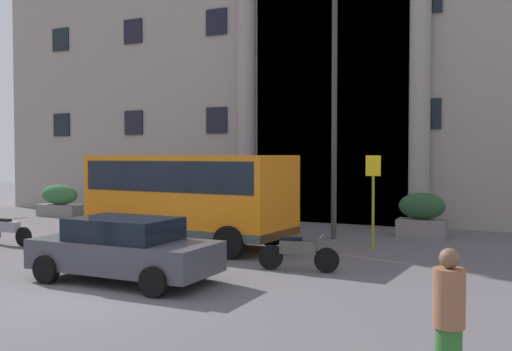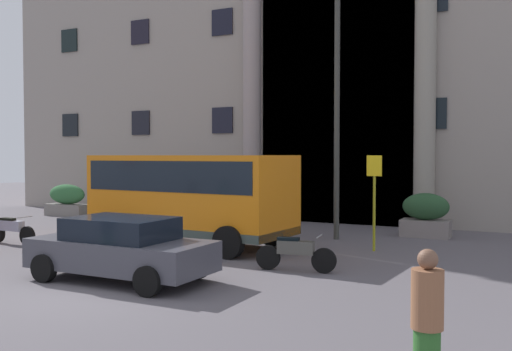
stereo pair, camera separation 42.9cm
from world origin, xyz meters
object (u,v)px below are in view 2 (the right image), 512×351
object	(u,v)px
bus_stop_sign	(374,192)
parked_compact_extra	(121,248)
motorcycle_near_kerb	(11,230)
motorcycle_far_end	(96,236)
hedge_planter_entrance_left	(122,204)
orange_minibus	(191,192)
hedge_planter_far_west	(245,208)
hedge_planter_far_east	(67,201)
scooter_by_planter	(294,252)
hedge_planter_entrance_right	(426,216)
pedestrian_man_crossing	(427,326)
lamppost_plaza_centre	(337,87)

from	to	relation	value
bus_stop_sign	parked_compact_extra	size ratio (longest dim) A/B	0.66
motorcycle_near_kerb	motorcycle_far_end	size ratio (longest dim) A/B	0.96
hedge_planter_entrance_left	motorcycle_far_end	distance (m)	8.56
orange_minibus	parked_compact_extra	distance (m)	5.06
hedge_planter_far_west	hedge_planter_far_east	size ratio (longest dim) A/B	0.80
scooter_by_planter	bus_stop_sign	bearing A→B (deg)	66.64
hedge_planter_far_east	scooter_by_planter	bearing A→B (deg)	-25.80
bus_stop_sign	scooter_by_planter	xyz separation A→B (m)	(-0.98, -3.70, -1.27)
hedge_planter_far_east	motorcycle_far_end	world-z (taller)	hedge_planter_far_east
orange_minibus	motorcycle_near_kerb	bearing A→B (deg)	-153.15
hedge_planter_entrance_right	pedestrian_man_crossing	world-z (taller)	pedestrian_man_crossing
bus_stop_sign	pedestrian_man_crossing	world-z (taller)	bus_stop_sign
orange_minibus	pedestrian_man_crossing	world-z (taller)	orange_minibus
scooter_by_planter	pedestrian_man_crossing	size ratio (longest dim) A/B	1.12
orange_minibus	bus_stop_sign	distance (m)	5.54
motorcycle_far_end	pedestrian_man_crossing	distance (m)	12.06
lamppost_plaza_centre	pedestrian_man_crossing	bearing A→B (deg)	-66.99
scooter_by_planter	motorcycle_near_kerb	bearing A→B (deg)	171.99
hedge_planter_far_west	hedge_planter_entrance_left	distance (m)	5.92
bus_stop_sign	parked_compact_extra	xyz separation A→B (m)	(-4.04, -6.38, -0.99)
hedge_planter_far_west	lamppost_plaza_centre	size ratio (longest dim) A/B	0.19
bus_stop_sign	hedge_planter_entrance_right	size ratio (longest dim) A/B	1.71
lamppost_plaza_centre	parked_compact_extra	bearing A→B (deg)	-105.89
orange_minibus	lamppost_plaza_centre	world-z (taller)	lamppost_plaza_centre
orange_minibus	bus_stop_sign	world-z (taller)	orange_minibus
bus_stop_sign	parked_compact_extra	distance (m)	7.61
hedge_planter_far_west	pedestrian_man_crossing	world-z (taller)	pedestrian_man_crossing
parked_compact_extra	pedestrian_man_crossing	xyz separation A→B (m)	(7.22, -3.43, 0.16)
hedge_planter_far_west	scooter_by_planter	bearing A→B (deg)	-54.84
orange_minibus	pedestrian_man_crossing	bearing A→B (deg)	-40.01
hedge_planter_far_west	pedestrian_man_crossing	size ratio (longest dim) A/B	0.97
parked_compact_extra	motorcycle_near_kerb	size ratio (longest dim) A/B	2.14
pedestrian_man_crossing	bus_stop_sign	bearing A→B (deg)	-67.64
motorcycle_near_kerb	lamppost_plaza_centre	bearing A→B (deg)	32.64
hedge_planter_far_west	motorcycle_near_kerb	distance (m)	8.71
parked_compact_extra	motorcycle_near_kerb	bearing A→B (deg)	158.99
hedge_planter_far_west	parked_compact_extra	size ratio (longest dim) A/B	0.41
hedge_planter_entrance_right	motorcycle_near_kerb	xyz separation A→B (m)	(-11.45, -7.39, -0.27)
motorcycle_far_end	scooter_by_planter	size ratio (longest dim) A/B	1.03
hedge_planter_far_west	motorcycle_far_end	xyz separation A→B (m)	(-0.99, -7.40, -0.22)
hedge_planter_entrance_left	motorcycle_near_kerb	size ratio (longest dim) A/B	0.80
motorcycle_far_end	hedge_planter_far_west	bearing A→B (deg)	65.64
hedge_planter_far_east	parked_compact_extra	world-z (taller)	hedge_planter_far_east
orange_minibus	motorcycle_near_kerb	size ratio (longest dim) A/B	3.30
orange_minibus	hedge_planter_entrance_right	xyz separation A→B (m)	(6.16, 5.17, -0.94)
hedge_planter_entrance_right	lamppost_plaza_centre	distance (m)	5.35
parked_compact_extra	scooter_by_planter	xyz separation A→B (m)	(3.06, 2.67, -0.27)
parked_compact_extra	motorcycle_far_end	size ratio (longest dim) A/B	2.07
bus_stop_sign	hedge_planter_far_east	bearing A→B (deg)	168.26
hedge_planter_far_east	motorcycle_near_kerb	bearing A→B (deg)	-56.69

